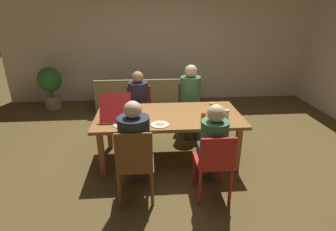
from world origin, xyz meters
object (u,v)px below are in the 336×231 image
Objects in this scene: person_3 at (139,99)px; potted_plant at (50,84)px; person_0 at (213,141)px; person_2 at (191,95)px; dining_table at (169,119)px; drinking_glass_0 at (226,114)px; couch at (146,97)px; person_1 at (135,142)px; pizza_box_0 at (118,111)px; chair_0 at (215,162)px; plate_0 at (122,125)px; drinking_glass_3 at (105,103)px; drinking_glass_1 at (212,106)px; chair_3 at (139,109)px; chair_1 at (135,163)px; drinking_glass_2 at (203,117)px; plate_1 at (160,124)px; chair_2 at (189,105)px.

potted_plant is at bearing 141.48° from person_3.
person_2 reaches higher than person_0.
dining_table is 0.83m from drinking_glass_0.
couch is 2.28× the size of potted_plant.
person_2 is at bearing 107.71° from drinking_glass_0.
person_1 is 1.92× the size of pizza_box_0.
drinking_glass_0 is at bearing 61.71° from person_0.
plate_0 is at bearing 149.91° from chair_0.
drinking_glass_0 is at bearing -19.25° from drinking_glass_3.
dining_table is 17.50× the size of drinking_glass_1.
chair_0 is at bearing -64.40° from chair_3.
drinking_glass_2 is at bearing 38.40° from chair_1.
person_1 is (-0.46, -0.84, 0.08)m from dining_table.
chair_3 reaches higher than drinking_glass_3.
dining_table is 0.94m from person_3.
dining_table is 2.42× the size of chair_3.
plate_0 is (-1.11, -1.19, -0.02)m from person_2.
plate_1 is at bearing 63.03° from chair_1.
drinking_glass_1 is (0.21, -0.72, 0.03)m from person_2.
dining_table is 0.54m from drinking_glass_2.
person_3 is 2.62m from potted_plant.
chair_0 is 0.73× the size of person_3.
dining_table is at bearing 115.41° from chair_0.
person_2 is 10.72× the size of drinking_glass_3.
person_1 is at bearing -123.39° from plate_1.
drinking_glass_0 is (1.26, -1.15, 0.31)m from chair_3.
person_1 reaches higher than dining_table.
dining_table is at bearing 68.42° from plate_1.
dining_table is 0.40m from plate_1.
potted_plant is (-2.97, 1.46, 0.05)m from chair_2.
person_2 reaches higher than potted_plant.
chair_2 is at bearing 63.36° from person_1.
chair_3 is 1.42m from drinking_glass_1.
drinking_glass_0 is at bearing -39.05° from person_3.
chair_2 is at bearing 89.99° from drinking_glass_2.
person_2 is (0.92, 1.84, 0.22)m from chair_1.
chair_1 is 7.44× the size of drinking_glass_0.
pizza_box_0 is 2.65× the size of plate_1.
drinking_glass_3 is 0.05× the size of couch.
drinking_glass_3 is (-0.51, 1.26, 0.05)m from person_1.
plate_1 is (-0.14, -0.36, 0.08)m from dining_table.
chair_0 is 1.30m from plate_0.
person_2 reaches higher than drinking_glass_3.
plate_1 is at bearing -114.04° from chair_2.
person_2 reaches higher than plate_0.
potted_plant is (-1.54, 2.03, -0.21)m from drinking_glass_3.
couch is (0.39, 2.25, -0.51)m from pizza_box_0.
drinking_glass_1 is 0.12× the size of potted_plant.
person_3 is 10.26× the size of drinking_glass_2.
chair_3 is (0.00, 1.79, -0.26)m from person_1.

